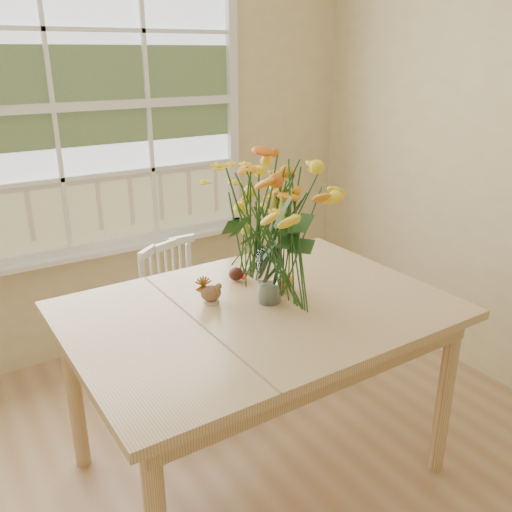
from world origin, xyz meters
TOP-DOWN VIEW (x-y plane):
  - wall_back at (0.00, 2.25)m, footprint 4.00×0.02m
  - window at (0.00, 2.21)m, footprint 2.42×0.12m
  - dining_table at (0.42, 0.77)m, footprint 1.58×1.14m
  - windsor_chair at (0.40, 1.56)m, footprint 0.50×0.49m
  - flower_vase at (0.48, 0.79)m, footprint 0.49×0.49m
  - pumpkin at (0.60, 0.85)m, footprint 0.10×0.10m
  - turkey_figurine at (0.26, 0.90)m, footprint 0.11×0.09m
  - dark_gourd at (0.47, 1.05)m, footprint 0.13×0.08m

SIDE VIEW (x-z plane):
  - windsor_chair at x=0.40m, z-range 0.06..0.91m
  - dining_table at x=0.42m, z-range 0.33..1.16m
  - dark_gourd at x=0.47m, z-range 0.84..0.90m
  - pumpkin at x=0.60m, z-range 0.84..0.91m
  - turkey_figurine at x=0.26m, z-range 0.83..0.94m
  - flower_vase at x=0.48m, z-range 0.89..1.48m
  - wall_back at x=0.00m, z-range 0.00..2.70m
  - window at x=0.00m, z-range 0.66..2.40m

